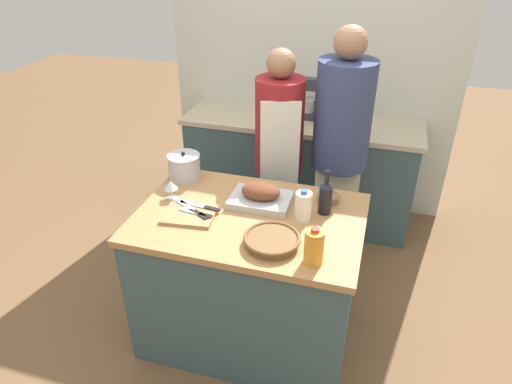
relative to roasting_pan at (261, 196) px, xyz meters
name	(u,v)px	position (x,y,z in m)	size (l,w,h in m)	color
ground_plane	(250,329)	(-0.02, -0.14, -0.94)	(12.00, 12.00, 0.00)	brown
kitchen_island	(250,277)	(-0.02, -0.14, -0.49)	(1.26, 0.87, 0.89)	#3D565B
back_counter	(299,169)	(-0.02, 1.32, -0.49)	(1.96, 0.60, 0.91)	#3D565B
back_wall	(312,64)	(-0.02, 1.67, 0.33)	(2.46, 0.10, 2.55)	silver
roasting_pan	(261,196)	(0.00, 0.00, 0.00)	(0.35, 0.26, 0.13)	#BCBCC1
wicker_basket	(272,240)	(0.16, -0.36, -0.02)	(0.29, 0.29, 0.05)	brown
cutting_board	(189,215)	(-0.34, -0.24, -0.04)	(0.31, 0.25, 0.02)	#AD7F51
stock_pot	(184,167)	(-0.55, 0.16, 0.03)	(0.21, 0.21, 0.18)	#B7B7BC
mixing_bowl	(328,197)	(0.37, 0.14, -0.02)	(0.13, 0.13, 0.05)	#846647
juice_jug	(314,247)	(0.39, -0.44, 0.04)	(0.09, 0.09, 0.20)	orange
milk_jug	(303,206)	(0.27, -0.09, 0.04)	(0.09, 0.09, 0.18)	white
wine_bottle_green	(326,196)	(0.37, 0.01, 0.06)	(0.07, 0.07, 0.26)	black
wine_glass_left	(171,185)	(-0.52, -0.09, 0.03)	(0.08, 0.08, 0.11)	silver
knife_chef	(191,209)	(-0.35, -0.20, -0.03)	(0.28, 0.17, 0.01)	#B7B7BC
knife_paring	(197,213)	(-0.30, -0.23, -0.03)	(0.21, 0.06, 0.01)	#B7B7BC
knife_bread	(201,206)	(-0.31, -0.16, -0.03)	(0.25, 0.06, 0.01)	#B7B7BC
stand_mixer	(311,102)	(0.03, 1.38, 0.11)	(0.18, 0.14, 0.33)	#333842
condiment_bottle_tall	(286,112)	(-0.14, 1.21, 0.06)	(0.06, 0.06, 0.20)	#234C28
condiment_bottle_short	(320,116)	(0.13, 1.27, 0.04)	(0.05, 0.05, 0.16)	#234C28
person_cook_aproned	(279,154)	(-0.05, 0.64, -0.03)	(0.33, 0.36, 1.64)	beige
person_cook_guest	(340,148)	(0.36, 0.70, 0.05)	(0.38, 0.38, 1.79)	beige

